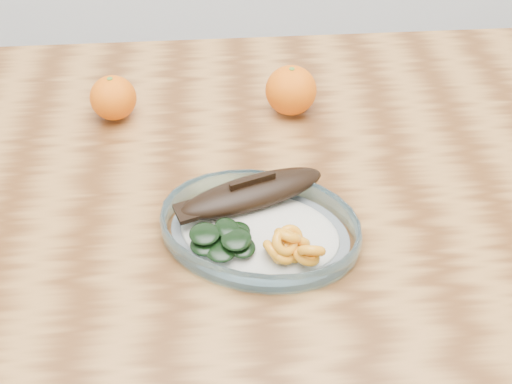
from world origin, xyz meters
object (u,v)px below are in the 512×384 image
(orange_left, at_px, (113,98))
(orange_right, at_px, (291,90))
(dining_table, at_px, (252,240))
(plated_meal, at_px, (259,226))

(orange_left, xyz_separation_m, orange_right, (0.26, -0.01, 0.00))
(dining_table, distance_m, orange_right, 0.23)
(orange_left, bearing_deg, orange_right, -1.22)
(dining_table, relative_size, orange_left, 17.53)
(orange_right, bearing_deg, plated_meal, -104.61)
(orange_right, bearing_deg, orange_left, 178.78)
(dining_table, bearing_deg, orange_left, 137.41)
(plated_meal, relative_size, orange_left, 8.19)
(orange_left, height_order, orange_right, orange_right)
(plated_meal, bearing_deg, dining_table, 110.27)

